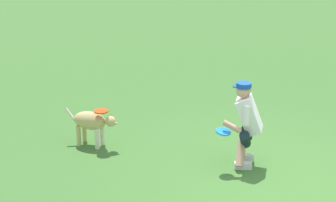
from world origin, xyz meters
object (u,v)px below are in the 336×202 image
(frisbee_flying, at_px, (101,111))
(frisbee_held, at_px, (223,131))
(dog, at_px, (92,122))
(person, at_px, (246,122))

(frisbee_flying, height_order, frisbee_held, frisbee_flying)
(dog, distance_m, frisbee_flying, 0.31)
(frisbee_held, bearing_deg, frisbee_flying, -18.90)
(dog, bearing_deg, frisbee_held, -0.77)
(frisbee_held, bearing_deg, dog, -20.21)
(dog, bearing_deg, frisbee_flying, -13.58)
(dog, xyz_separation_m, frisbee_flying, (-0.17, 0.11, 0.24))
(frisbee_flying, bearing_deg, frisbee_held, 161.10)
(dog, xyz_separation_m, frisbee_held, (-2.07, 0.76, 0.20))
(person, xyz_separation_m, dog, (2.41, -0.58, -0.29))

